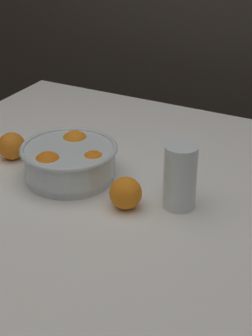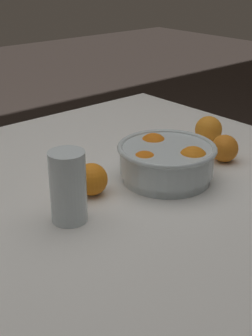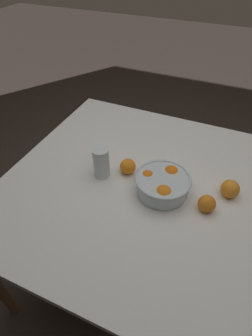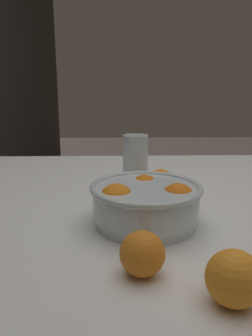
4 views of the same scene
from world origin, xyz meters
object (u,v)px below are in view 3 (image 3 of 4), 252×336
object	(u,v)px
fruit_bowl	(162,184)
orange_loose_aside	(128,166)
orange_loose_near_bowl	(230,189)
orange_loose_front	(207,204)
juice_glass	(101,164)

from	to	relation	value
fruit_bowl	orange_loose_aside	xyz separation A→B (m)	(0.18, -0.06, -0.01)
fruit_bowl	orange_loose_aside	world-z (taller)	fruit_bowl
orange_loose_near_bowl	orange_loose_front	world-z (taller)	orange_loose_near_bowl
juice_glass	orange_loose_front	xyz separation A→B (m)	(-0.48, 0.02, -0.03)
orange_loose_near_bowl	orange_loose_aside	bearing A→B (deg)	5.14
juice_glass	orange_loose_front	world-z (taller)	juice_glass
orange_loose_front	fruit_bowl	bearing A→B (deg)	-6.36
fruit_bowl	juice_glass	size ratio (longest dim) A/B	1.57
juice_glass	orange_loose_near_bowl	xyz separation A→B (m)	(-0.55, -0.10, -0.03)
fruit_bowl	orange_loose_aside	distance (m)	0.19
fruit_bowl	juice_glass	world-z (taller)	juice_glass
orange_loose_near_bowl	orange_loose_front	xyz separation A→B (m)	(0.07, 0.12, -0.00)
orange_loose_near_bowl	juice_glass	bearing A→B (deg)	10.46
orange_loose_near_bowl	orange_loose_front	size ratio (longest dim) A/B	1.08
juice_glass	fruit_bowl	bearing A→B (deg)	-178.67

